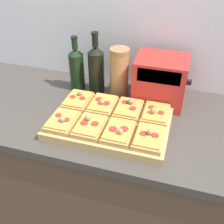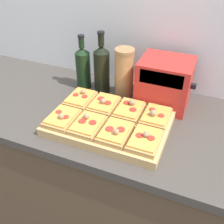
# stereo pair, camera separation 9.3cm
# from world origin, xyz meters

# --- Properties ---
(wall_back) EXTENTS (6.00, 0.06, 2.50)m
(wall_back) POSITION_xyz_m (0.00, 0.67, 1.25)
(wall_back) COLOR silver
(wall_back) RESTS_ON ground_plane
(kitchen_counter) EXTENTS (2.63, 0.67, 0.90)m
(kitchen_counter) POSITION_xyz_m (0.00, 0.32, 0.45)
(kitchen_counter) COLOR brown
(kitchen_counter) RESTS_ON ground_plane
(cutting_board) EXTENTS (0.50, 0.34, 0.04)m
(cutting_board) POSITION_xyz_m (0.01, 0.22, 0.92)
(cutting_board) COLOR tan
(cutting_board) RESTS_ON kitchen_counter
(pizza_slice_back_left) EXTENTS (0.11, 0.15, 0.05)m
(pizza_slice_back_left) POSITION_xyz_m (-0.17, 0.31, 0.95)
(pizza_slice_back_left) COLOR tan
(pizza_slice_back_left) RESTS_ON cutting_board
(pizza_slice_back_midleft) EXTENTS (0.11, 0.15, 0.05)m
(pizza_slice_back_midleft) POSITION_xyz_m (-0.05, 0.31, 0.95)
(pizza_slice_back_midleft) COLOR tan
(pizza_slice_back_midleft) RESTS_ON cutting_board
(pizza_slice_back_midright) EXTENTS (0.11, 0.15, 0.06)m
(pizza_slice_back_midright) POSITION_xyz_m (0.07, 0.31, 0.95)
(pizza_slice_back_midright) COLOR tan
(pizza_slice_back_midright) RESTS_ON cutting_board
(pizza_slice_back_right) EXTENTS (0.11, 0.15, 0.06)m
(pizza_slice_back_right) POSITION_xyz_m (0.19, 0.31, 0.95)
(pizza_slice_back_right) COLOR tan
(pizza_slice_back_right) RESTS_ON cutting_board
(pizza_slice_front_left) EXTENTS (0.11, 0.15, 0.05)m
(pizza_slice_front_left) POSITION_xyz_m (-0.17, 0.14, 0.95)
(pizza_slice_front_left) COLOR tan
(pizza_slice_front_left) RESTS_ON cutting_board
(pizza_slice_front_midleft) EXTENTS (0.11, 0.15, 0.05)m
(pizza_slice_front_midleft) POSITION_xyz_m (-0.05, 0.14, 0.95)
(pizza_slice_front_midleft) COLOR tan
(pizza_slice_front_midleft) RESTS_ON cutting_board
(pizza_slice_front_midright) EXTENTS (0.11, 0.15, 0.05)m
(pizza_slice_front_midright) POSITION_xyz_m (0.07, 0.14, 0.95)
(pizza_slice_front_midright) COLOR tan
(pizza_slice_front_midright) RESTS_ON cutting_board
(pizza_slice_front_right) EXTENTS (0.11, 0.15, 0.05)m
(pizza_slice_front_right) POSITION_xyz_m (0.19, 0.14, 0.95)
(pizza_slice_front_right) COLOR tan
(pizza_slice_front_right) RESTS_ON cutting_board
(olive_oil_bottle) EXTENTS (0.08, 0.08, 0.28)m
(olive_oil_bottle) POSITION_xyz_m (-0.25, 0.49, 1.02)
(olive_oil_bottle) COLOR black
(olive_oil_bottle) RESTS_ON kitchen_counter
(wine_bottle) EXTENTS (0.08, 0.08, 0.31)m
(wine_bottle) POSITION_xyz_m (-0.14, 0.49, 1.03)
(wine_bottle) COLOR black
(wine_bottle) RESTS_ON kitchen_counter
(grain_jar_tall) EXTENTS (0.09, 0.09, 0.25)m
(grain_jar_tall) POSITION_xyz_m (-0.02, 0.49, 1.03)
(grain_jar_tall) COLOR #AD7F4C
(grain_jar_tall) RESTS_ON kitchen_counter
(toaster_oven) EXTENTS (0.26, 0.20, 0.23)m
(toaster_oven) POSITION_xyz_m (0.18, 0.49, 1.02)
(toaster_oven) COLOR red
(toaster_oven) RESTS_ON kitchen_counter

